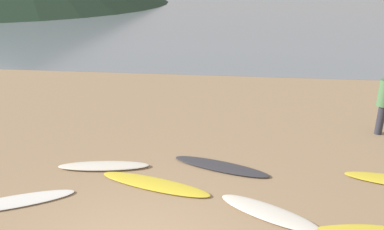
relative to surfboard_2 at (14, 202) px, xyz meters
name	(u,v)px	position (x,y,z in m)	size (l,w,h in m)	color
ground_plane	(195,89)	(2.83, 8.44, -0.13)	(120.00, 120.00, 0.20)	#997C5B
surfboard_2	(14,202)	(0.00, 0.00, 0.00)	(2.38, 0.49, 0.06)	white
surfboard_3	(104,166)	(1.34, 1.63, 0.02)	(2.15, 0.46, 0.10)	silver
surfboard_4	(155,184)	(2.70, 0.98, 0.00)	(2.59, 0.52, 0.07)	yellow
surfboard_5	(221,166)	(4.10, 1.93, 0.01)	(2.36, 0.51, 0.07)	#333338
surfboard_6	(269,213)	(5.10, 0.18, 0.01)	(2.06, 0.55, 0.08)	silver
person_1	(384,98)	(8.48, 4.41, 1.04)	(0.37, 0.37, 1.82)	#2D2D38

